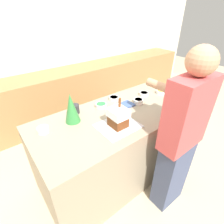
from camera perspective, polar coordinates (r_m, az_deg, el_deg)
The scene contains 16 objects.
ground_plane at distance 2.49m, azimuth 1.09°, elevation -18.79°, with size 12.00×12.00×0.00m, color #C6B28E.
wall_back at distance 3.43m, azimuth -21.29°, elevation 19.31°, with size 8.00×0.05×2.60m.
back_cabinet_block at distance 3.39m, azimuth -16.76°, elevation 4.75°, with size 6.00×0.60×0.91m.
kitchen_island at distance 2.16m, azimuth 1.22°, elevation -11.14°, with size 1.81×0.87×0.91m.
baking_tray at distance 1.71m, azimuth 1.93°, elevation -4.54°, with size 0.39×0.33×0.01m.
gingerbread_house at distance 1.65m, azimuth 2.00°, elevation -1.64°, with size 0.16×0.18×0.27m.
decorative_tree at distance 1.75m, azimuth -13.13°, elevation 1.23°, with size 0.15×0.15×0.31m.
candy_bowl_far_left at distance 2.32m, azimuth 10.41°, elevation 5.88°, with size 0.12×0.12×0.04m.
candy_bowl_behind_tray at distance 2.18m, azimuth 0.64°, elevation 4.56°, with size 0.12×0.12×0.04m.
candy_bowl_center_rear at distance 2.12m, azimuth 8.57°, elevation 3.59°, with size 0.11×0.11×0.05m.
candy_bowl_beside_tree at distance 2.02m, azimuth -3.58°, elevation 2.26°, with size 0.13×0.13×0.04m.
candy_bowl_near_tray_right at distance 2.42m, azimuth 15.68°, elevation 6.33°, with size 0.12×0.12×0.05m.
candy_bowl_far_right at distance 1.75m, azimuth -21.58°, elevation -5.33°, with size 0.11×0.11×0.05m.
cookbook at distance 2.05m, azimuth 4.27°, elevation 2.23°, with size 0.20×0.15×0.02m.
mug at distance 1.93m, azimuth -12.03°, elevation 0.95°, with size 0.10×0.10×0.10m.
person at distance 1.72m, azimuth 21.34°, elevation -8.27°, with size 0.45×0.56×1.70m.
Camera 1 is at (-1.00, -1.22, 1.92)m, focal length 28.00 mm.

